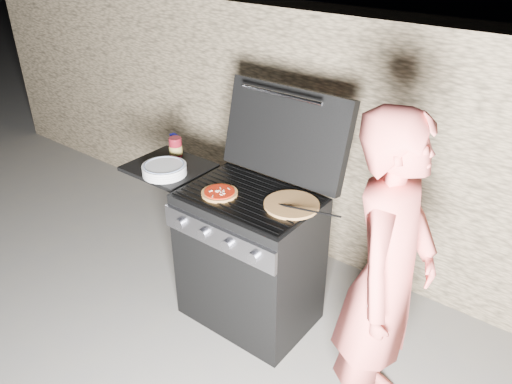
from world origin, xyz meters
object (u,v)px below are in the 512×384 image
Objects in this scene: pizza_topped at (220,192)px; person at (387,281)px; sauce_jar at (176,147)px; gas_grill at (220,244)px.

person is at bearing -3.22° from pizza_topped.
sauce_jar is 0.08× the size of person.
pizza_topped reaches higher than gas_grill.
pizza_topped is at bearing -42.14° from gas_grill.
sauce_jar is (-0.59, 0.23, 0.05)m from pizza_topped.
pizza_topped is 1.09m from person.
person is (1.19, -0.16, 0.39)m from gas_grill.
person is at bearing -7.49° from gas_grill.
sauce_jar is 1.70m from person.
person reaches higher than sauce_jar.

